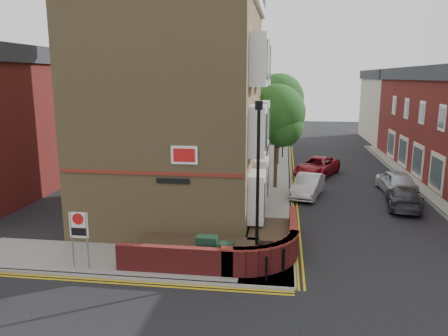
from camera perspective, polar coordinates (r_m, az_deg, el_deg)
ground at (r=16.01m, az=-1.98°, el=-15.02°), size 120.00×120.00×0.00m
pavement_corner at (r=18.16m, az=-12.33°, el=-11.73°), size 13.00×3.00×0.12m
pavement_main at (r=30.92m, az=6.76°, el=-1.67°), size 2.00×32.00×0.12m
kerb_side at (r=16.89m, az=-14.11°, el=-13.68°), size 13.00×0.15×0.12m
kerb_main_near at (r=30.92m, az=8.61°, el=-1.73°), size 0.15×32.00×0.12m
kerb_main_far at (r=29.27m, az=24.56°, el=-3.45°), size 0.15×40.00×0.12m
yellow_lines_side at (r=16.70m, az=-14.43°, el=-14.20°), size 13.00×0.28×0.01m
yellow_lines_main at (r=30.94m, az=9.07°, el=-1.84°), size 0.28×32.00×0.01m
corner_building at (r=22.73m, az=-5.77°, el=9.23°), size 8.95×10.40×13.60m
garden_wall at (r=18.25m, az=-0.61°, el=-11.52°), size 6.80×6.00×1.20m
lamppost at (r=15.78m, az=4.42°, el=-2.47°), size 0.25×0.50×6.30m
utility_cabinet_large at (r=16.92m, az=-2.25°, el=-10.81°), size 0.80×0.45×1.20m
utility_cabinet_small at (r=16.56m, az=0.35°, el=-11.52°), size 0.55×0.40×1.10m
bollard_near at (r=15.94m, az=5.55°, el=-12.94°), size 0.11×0.11×0.90m
bollard_far at (r=16.66m, az=7.78°, el=-11.85°), size 0.11×0.11×0.90m
zone_sign at (r=17.30m, az=-18.42°, el=-7.64°), size 0.72×0.07×2.20m
far_terrace_cream at (r=53.53m, az=21.02°, el=7.64°), size 5.40×12.40×8.00m
tree_near at (r=28.23m, az=6.90°, el=6.60°), size 3.64×3.65×6.70m
tree_mid at (r=36.18m, az=7.17°, el=8.51°), size 4.03×4.03×7.42m
tree_far at (r=44.18m, az=7.31°, el=8.72°), size 3.81×3.81×7.00m
traffic_light_assembly at (r=39.32m, az=7.73°, el=5.22°), size 0.20×0.16×4.20m
silver_car_near at (r=27.32m, az=10.91°, el=-2.28°), size 2.41×4.34×1.35m
red_car_main at (r=33.23m, az=12.05°, el=0.20°), size 4.05×5.45×1.38m
grey_car_far at (r=26.44m, az=22.43°, el=-3.57°), size 2.41×4.51×1.24m
silver_car_far at (r=29.67m, az=21.52°, el=-1.64°), size 2.00×4.48×1.49m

